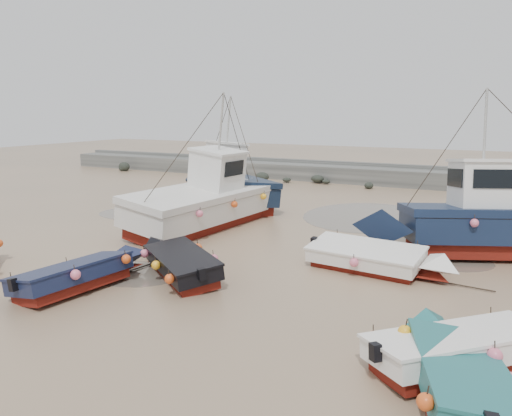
# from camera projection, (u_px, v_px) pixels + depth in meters

# --- Properties ---
(ground) EXTENTS (120.00, 120.00, 0.00)m
(ground) POSITION_uv_depth(u_px,v_px,m) (250.00, 267.00, 17.53)
(ground) COLOR #9E7F60
(ground) RESTS_ON ground
(seawall) EXTENTS (60.00, 4.92, 1.50)m
(seawall) POSITION_uv_depth(u_px,v_px,m) (391.00, 177.00, 36.57)
(seawall) COLOR slate
(seawall) RESTS_ON ground
(puddle_a) EXTENTS (4.33, 4.33, 0.01)m
(puddle_a) POSITION_uv_depth(u_px,v_px,m) (120.00, 272.00, 16.99)
(puddle_a) COLOR #61594D
(puddle_a) RESTS_ON ground
(puddle_b) EXTENTS (3.29, 3.29, 0.01)m
(puddle_b) POSITION_uv_depth(u_px,v_px,m) (446.00, 260.00, 18.34)
(puddle_b) COLOR #61594D
(puddle_b) RESTS_ON ground
(puddle_c) EXTENTS (4.03, 4.03, 0.01)m
(puddle_c) POSITION_uv_depth(u_px,v_px,m) (135.00, 214.00, 26.56)
(puddle_c) COLOR #61594D
(puddle_c) RESTS_ON ground
(puddle_d) EXTENTS (6.47, 6.47, 0.01)m
(puddle_d) POSITION_uv_depth(u_px,v_px,m) (367.00, 216.00, 25.90)
(puddle_d) COLOR #61594D
(puddle_d) RESTS_ON ground
(dinghy_1) EXTENTS (2.44, 5.86, 1.43)m
(dinghy_1) POSITION_uv_depth(u_px,v_px,m) (84.00, 270.00, 15.40)
(dinghy_1) COLOR maroon
(dinghy_1) RESTS_ON ground
(dinghy_2) EXTENTS (2.73, 5.56, 1.43)m
(dinghy_2) POSITION_uv_depth(u_px,v_px,m) (453.00, 365.00, 9.66)
(dinghy_2) COLOR maroon
(dinghy_2) RESTS_ON ground
(dinghy_3) EXTENTS (5.04, 5.09, 1.43)m
(dinghy_3) POSITION_uv_depth(u_px,v_px,m) (479.00, 344.00, 10.57)
(dinghy_3) COLOR maroon
(dinghy_3) RESTS_ON ground
(dinghy_4) EXTENTS (5.31, 4.18, 1.43)m
(dinghy_4) POSITION_uv_depth(u_px,v_px,m) (180.00, 259.00, 16.64)
(dinghy_4) COLOR maroon
(dinghy_4) RESTS_ON ground
(dinghy_5) EXTENTS (6.16, 2.43, 1.43)m
(dinghy_5) POSITION_uv_depth(u_px,v_px,m) (376.00, 256.00, 16.97)
(dinghy_5) COLOR maroon
(dinghy_5) RESTS_ON ground
(cabin_boat_0) EXTENTS (9.19, 7.09, 6.22)m
(cabin_boat_0) POSITION_uv_depth(u_px,v_px,m) (224.00, 183.00, 28.64)
(cabin_boat_0) COLOR maroon
(cabin_boat_0) RESTS_ON ground
(cabin_boat_1) EXTENTS (3.81, 11.22, 6.22)m
(cabin_boat_1) POSITION_uv_depth(u_px,v_px,m) (207.00, 199.00, 23.45)
(cabin_boat_1) COLOR maroon
(cabin_boat_1) RESTS_ON ground
(cabin_boat_2) EXTENTS (10.51, 6.10, 6.22)m
(cabin_boat_2) POSITION_uv_depth(u_px,v_px,m) (493.00, 222.00, 18.70)
(cabin_boat_2) COLOR maroon
(cabin_boat_2) RESTS_ON ground
(person) EXTENTS (0.61, 0.42, 1.60)m
(person) POSITION_uv_depth(u_px,v_px,m) (185.00, 219.00, 25.18)
(person) COLOR black
(person) RESTS_ON ground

